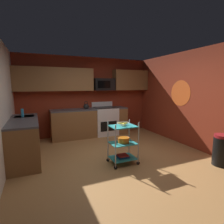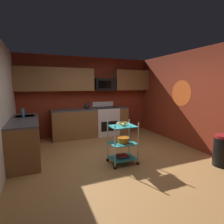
{
  "view_description": "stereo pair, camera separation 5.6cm",
  "coord_description": "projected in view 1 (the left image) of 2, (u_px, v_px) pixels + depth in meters",
  "views": [
    {
      "loc": [
        -1.64,
        -3.47,
        1.68
      ],
      "look_at": [
        0.02,
        0.34,
        1.05
      ],
      "focal_mm": 28.58,
      "sensor_mm": 36.0,
      "label": 1
    },
    {
      "loc": [
        -1.59,
        -3.5,
        1.68
      ],
      "look_at": [
        0.02,
        0.34,
        1.05
      ],
      "focal_mm": 28.58,
      "sensor_mm": 36.0,
      "label": 2
    }
  ],
  "objects": [
    {
      "name": "wall_right",
      "position": [
        193.0,
        100.0,
        4.73
      ],
      "size": [
        0.06,
        4.8,
        2.6
      ],
      "primitive_type": "cube",
      "color": "maroon",
      "rests_on": "ground"
    },
    {
      "name": "kettle",
      "position": [
        86.0,
        106.0,
        5.75
      ],
      "size": [
        0.21,
        0.18,
        0.26
      ],
      "color": "black",
      "rests_on": "counter_run"
    },
    {
      "name": "microwave",
      "position": [
        104.0,
        84.0,
        6.0
      ],
      "size": [
        0.7,
        0.39,
        0.4
      ],
      "color": "black"
    },
    {
      "name": "rolling_cart",
      "position": [
        123.0,
        143.0,
        3.81
      ],
      "size": [
        0.6,
        0.43,
        0.91
      ],
      "color": "silver",
      "rests_on": "ground"
    },
    {
      "name": "floor",
      "position": [
        117.0,
        161.0,
        4.05
      ],
      "size": [
        4.4,
        4.8,
        0.04
      ],
      "primitive_type": "cube",
      "color": "#A87542",
      "rests_on": "ground"
    },
    {
      "name": "book_stack",
      "position": [
        123.0,
        156.0,
        3.85
      ],
      "size": [
        0.25,
        0.19,
        0.06
      ],
      "color": "#1E4C8C",
      "rests_on": "rolling_cart"
    },
    {
      "name": "fruit_bowl",
      "position": [
        123.0,
        124.0,
        3.75
      ],
      "size": [
        0.27,
        0.27,
        0.07
      ],
      "color": "silver",
      "rests_on": "rolling_cart"
    },
    {
      "name": "mixing_bowl_large",
      "position": [
        124.0,
        140.0,
        3.81
      ],
      "size": [
        0.25,
        0.25,
        0.11
      ],
      "color": "orange",
      "rests_on": "rolling_cart"
    },
    {
      "name": "wall_back",
      "position": [
        87.0,
        96.0,
        6.06
      ],
      "size": [
        4.52,
        0.06,
        2.6
      ],
      "primitive_type": "cube",
      "color": "maroon",
      "rests_on": "ground"
    },
    {
      "name": "counter_run",
      "position": [
        68.0,
        128.0,
        5.11
      ],
      "size": [
        3.44,
        2.39,
        0.92
      ],
      "color": "brown",
      "rests_on": "ground"
    },
    {
      "name": "oven_range",
      "position": [
        105.0,
        121.0,
        6.09
      ],
      "size": [
        0.76,
        0.65,
        1.1
      ],
      "color": "white",
      "rests_on": "ground"
    },
    {
      "name": "upper_cabinets",
      "position": [
        85.0,
        80.0,
        5.75
      ],
      "size": [
        4.4,
        0.33,
        0.7
      ],
      "color": "brown"
    },
    {
      "name": "wall_flower_decal",
      "position": [
        180.0,
        93.0,
        5.1
      ],
      "size": [
        0.0,
        0.73,
        0.73
      ],
      "primitive_type": "cylinder",
      "rotation": [
        0.0,
        1.57,
        0.0
      ],
      "color": "#E5591E"
    },
    {
      "name": "dish_soap_bottle",
      "position": [
        22.0,
        113.0,
        4.27
      ],
      "size": [
        0.06,
        0.06,
        0.2
      ],
      "primitive_type": "cylinder",
      "color": "#2D8CBF",
      "rests_on": "counter_run"
    },
    {
      "name": "trash_can",
      "position": [
        222.0,
        150.0,
        3.74
      ],
      "size": [
        0.34,
        0.42,
        0.66
      ],
      "color": "black",
      "rests_on": "ground"
    }
  ]
}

